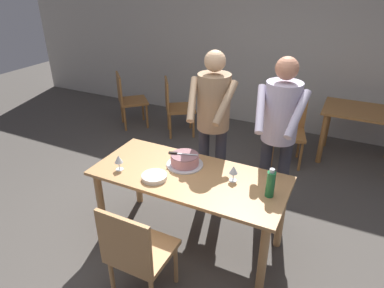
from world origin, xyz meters
The scene contains 16 objects.
ground_plane centered at (0.00, 0.00, 0.00)m, with size 14.00×14.00×0.00m, color #4C4742.
back_wall centered at (0.00, 3.11, 1.35)m, with size 10.00×0.12×2.70m, color #BCB7AD.
main_dining_table centered at (0.00, 0.00, 0.64)m, with size 1.73×0.77×0.75m.
cake_on_platter centered at (-0.11, 0.13, 0.80)m, with size 0.34×0.34×0.11m.
cake_knife centered at (-0.18, 0.11, 0.87)m, with size 0.27×0.10×0.02m.
plate_stack centered at (-0.24, -0.19, 0.77)m, with size 0.22×0.22×0.04m.
wine_glass_near centered at (-0.60, -0.20, 0.85)m, with size 0.08×0.08×0.14m.
wine_glass_far centered at (0.38, 0.08, 0.85)m, with size 0.08×0.08×0.14m.
water_bottle centered at (0.72, 0.00, 0.86)m, with size 0.07×0.07×0.25m.
person_cutting_cake centered at (-0.03, 0.59, 1.08)m, with size 0.46×0.57×1.72m.
person_standing_beside centered at (0.61, 0.62, 1.08)m, with size 0.47×0.56×1.72m.
chair_near_side centered at (-0.06, -0.76, 0.49)m, with size 0.44×0.44×0.90m.
background_table centered at (1.34, 2.41, 0.58)m, with size 1.00×0.70×0.74m.
background_chair_0 centered at (0.48, 2.00, 0.49)m, with size 0.53×0.53×0.90m.
background_chair_1 centered at (-1.28, 2.08, 0.49)m, with size 0.61×0.61×0.90m.
background_chair_2 centered at (-2.13, 2.02, 0.49)m, with size 0.62×0.62×0.90m.
Camera 1 is at (1.14, -2.26, 2.35)m, focal length 31.63 mm.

